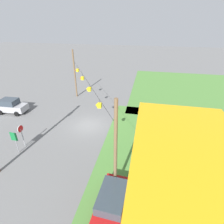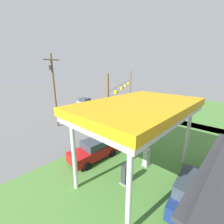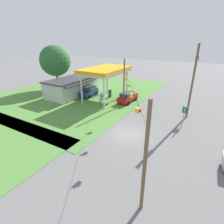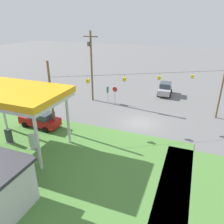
{
  "view_description": "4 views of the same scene",
  "coord_description": "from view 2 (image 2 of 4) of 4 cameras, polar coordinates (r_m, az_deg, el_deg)",
  "views": [
    {
      "loc": [
        17.58,
        6.61,
        11.65
      ],
      "look_at": [
        1.79,
        3.35,
        3.17
      ],
      "focal_mm": 28.0,
      "sensor_mm": 36.0,
      "label": 1
    },
    {
      "loc": [
        18.5,
        14.75,
        8.1
      ],
      "look_at": [
        3.78,
        1.0,
        2.34
      ],
      "focal_mm": 24.0,
      "sensor_mm": 36.0,
      "label": 2
    },
    {
      "loc": [
        -16.89,
        -7.53,
        10.52
      ],
      "look_at": [
        1.71,
        3.26,
        1.56
      ],
      "focal_mm": 28.0,
      "sensor_mm": 36.0,
      "label": 3
    },
    {
      "loc": [
        -5.42,
        23.27,
        11.71
      ],
      "look_at": [
        3.31,
        0.71,
        1.21
      ],
      "focal_mm": 35.0,
      "sensor_mm": 36.0,
      "label": 4
    }
  ],
  "objects": [
    {
      "name": "signal_span_gantry",
      "position": [
        23.98,
        4.43,
        6.66
      ],
      "size": [
        17.5,
        10.24,
        7.75
      ],
      "color": "brown",
      "rests_on": "ground"
    },
    {
      "name": "utility_pole_main",
      "position": [
        22.34,
        -21.29,
        8.58
      ],
      "size": [
        2.2,
        0.44,
        10.11
      ],
      "color": "brown",
      "rests_on": "ground"
    },
    {
      "name": "car_at_pumps_rear",
      "position": [
        11.25,
        28.28,
        -25.27
      ],
      "size": [
        4.76,
        2.45,
        2.01
      ],
      "rotation": [
        0.0,
        0.0,
        3.24
      ],
      "color": "navy",
      "rests_on": "ground"
    },
    {
      "name": "stop_sign_roadside",
      "position": [
        24.85,
        -12.84,
        0.9
      ],
      "size": [
        0.8,
        0.08,
        2.5
      ],
      "rotation": [
        0.0,
        0.0,
        3.14
      ],
      "color": "#99999E",
      "rests_on": "ground"
    },
    {
      "name": "route_sign",
      "position": [
        24.25,
        -14.86,
        0.13
      ],
      "size": [
        0.1,
        0.7,
        2.4
      ],
      "color": "gray",
      "rests_on": "ground"
    },
    {
      "name": "car_at_pumps_front",
      "position": [
        14.43,
        -6.48,
        -13.81
      ],
      "size": [
        4.87,
        2.29,
        1.86
      ],
      "rotation": [
        0.0,
        0.0,
        -0.05
      ],
      "color": "#AD1414",
      "rests_on": "ground"
    },
    {
      "name": "ground_plane",
      "position": [
        25.01,
        4.24,
        -2.99
      ],
      "size": [
        160.0,
        160.0,
        0.0
      ],
      "primitive_type": "plane",
      "color": "slate"
    },
    {
      "name": "car_on_crossroad",
      "position": [
        33.76,
        -10.13,
        3.57
      ],
      "size": [
        2.24,
        4.08,
        1.99
      ],
      "rotation": [
        0.0,
        0.0,
        1.61
      ],
      "color": "#9E9EA3",
      "rests_on": "ground"
    },
    {
      "name": "fuel_pump_near",
      "position": [
        13.83,
        12.96,
        -16.65
      ],
      "size": [
        0.71,
        0.56,
        1.56
      ],
      "color": "gray",
      "rests_on": "ground"
    },
    {
      "name": "gas_station_canopy",
      "position": [
        10.79,
        10.52,
        0.99
      ],
      "size": [
        9.72,
        5.93,
        5.9
      ],
      "color": "silver",
      "rests_on": "ground"
    },
    {
      "name": "fuel_pump_far",
      "position": [
        11.8,
        5.1,
        -22.68
      ],
      "size": [
        0.71,
        0.56,
        1.56
      ],
      "color": "gray",
      "rests_on": "ground"
    }
  ]
}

